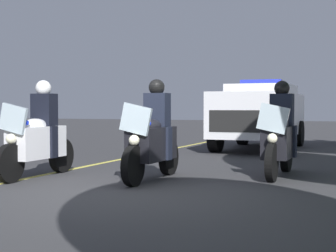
{
  "coord_description": "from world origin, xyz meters",
  "views": [
    {
      "loc": [
        6.72,
        3.51,
        1.24
      ],
      "look_at": [
        -1.92,
        0.0,
        0.9
      ],
      "focal_mm": 55.72,
      "sensor_mm": 36.0,
      "label": 1
    }
  ],
  "objects_px": {
    "police_suv": "(260,113)",
    "police_motorcycle_trailing": "(280,137)",
    "police_motorcycle_lead_left": "(38,138)",
    "police_motorcycle_lead_right": "(153,139)"
  },
  "relations": [
    {
      "from": "police_suv",
      "to": "police_motorcycle_trailing",
      "type": "bearing_deg",
      "value": 15.31
    },
    {
      "from": "police_motorcycle_lead_left",
      "to": "police_suv",
      "type": "xyz_separation_m",
      "value": [
        -7.67,
        2.31,
        0.37
      ]
    },
    {
      "from": "police_motorcycle_lead_left",
      "to": "police_motorcycle_trailing",
      "type": "height_order",
      "value": "same"
    },
    {
      "from": "police_motorcycle_lead_left",
      "to": "police_motorcycle_lead_right",
      "type": "height_order",
      "value": "same"
    },
    {
      "from": "police_motorcycle_lead_right",
      "to": "police_motorcycle_lead_left",
      "type": "bearing_deg",
      "value": -77.86
    },
    {
      "from": "police_motorcycle_lead_left",
      "to": "police_motorcycle_lead_right",
      "type": "bearing_deg",
      "value": 102.14
    },
    {
      "from": "police_motorcycle_lead_left",
      "to": "police_motorcycle_trailing",
      "type": "relative_size",
      "value": 1.0
    },
    {
      "from": "police_motorcycle_trailing",
      "to": "police_suv",
      "type": "distance_m",
      "value": 6.17
    },
    {
      "from": "police_suv",
      "to": "police_motorcycle_lead_left",
      "type": "bearing_deg",
      "value": -16.72
    },
    {
      "from": "police_motorcycle_lead_left",
      "to": "police_motorcycle_trailing",
      "type": "distance_m",
      "value": 4.3
    }
  ]
}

